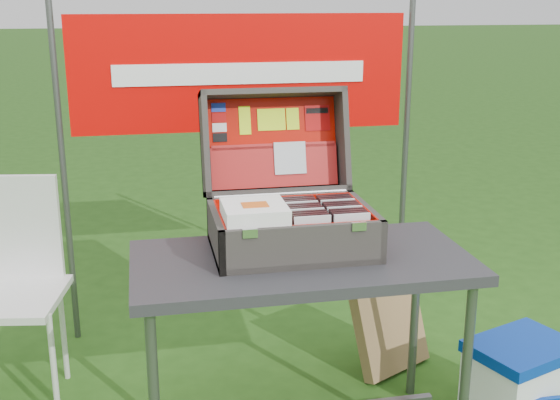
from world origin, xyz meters
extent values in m
cube|color=#2B2B2C|center=(0.06, 0.04, 0.73)|extent=(1.21, 0.61, 0.04)
cylinder|color=#59595B|center=(0.60, -0.20, 0.36)|extent=(0.04, 0.04, 0.71)
cylinder|color=#59595B|center=(-0.48, 0.28, 0.36)|extent=(0.04, 0.04, 0.71)
cylinder|color=#59595B|center=(0.60, 0.28, 0.36)|extent=(0.04, 0.04, 0.71)
cube|color=#413E3B|center=(0.04, 0.12, 0.77)|extent=(0.58, 0.41, 0.02)
cube|color=#413E3B|center=(0.04, -0.08, 0.83)|extent=(0.58, 0.02, 0.16)
cube|color=#413E3B|center=(0.04, 0.31, 0.83)|extent=(0.58, 0.02, 0.16)
cube|color=#413E3B|center=(-0.24, 0.12, 0.83)|extent=(0.02, 0.41, 0.16)
cube|color=#413E3B|center=(0.32, 0.12, 0.83)|extent=(0.02, 0.41, 0.16)
cube|color=#C01005|center=(0.04, 0.12, 0.78)|extent=(0.53, 0.37, 0.01)
cube|color=silver|center=(-0.15, -0.09, 0.90)|extent=(0.05, 0.01, 0.03)
cube|color=silver|center=(0.23, -0.09, 0.90)|extent=(0.05, 0.01, 0.03)
cylinder|color=silver|center=(0.04, 0.33, 0.91)|extent=(0.52, 0.02, 0.02)
cube|color=#413E3B|center=(0.04, 0.52, 1.07)|extent=(0.58, 0.13, 0.41)
cube|color=#413E3B|center=(0.04, 0.51, 1.28)|extent=(0.58, 0.16, 0.06)
cube|color=#413E3B|center=(0.04, 0.40, 0.90)|extent=(0.58, 0.16, 0.06)
cube|color=#413E3B|center=(-0.24, 0.45, 1.09)|extent=(0.02, 0.26, 0.44)
cube|color=#413E3B|center=(0.32, 0.45, 1.09)|extent=(0.02, 0.26, 0.44)
cube|color=#C01005|center=(0.04, 0.50, 1.08)|extent=(0.53, 0.10, 0.35)
cube|color=#C01005|center=(0.04, -0.06, 0.84)|extent=(0.53, 0.01, 0.13)
cube|color=#C01005|center=(0.04, 0.30, 0.84)|extent=(0.53, 0.01, 0.13)
cube|color=#C01005|center=(-0.22, 0.12, 0.84)|extent=(0.01, 0.37, 0.13)
cube|color=#C01005|center=(0.31, 0.12, 0.84)|extent=(0.01, 0.37, 0.13)
cube|color=#A41A18|center=(0.04, 0.46, 0.99)|extent=(0.51, 0.07, 0.17)
cube|color=#A41A18|center=(0.04, 0.48, 1.07)|extent=(0.50, 0.02, 0.02)
cube|color=silver|center=(0.10, 0.45, 1.02)|extent=(0.13, 0.04, 0.13)
cube|color=#1933B2|center=(-0.17, 0.54, 1.22)|extent=(0.06, 0.01, 0.03)
cube|color=#AE0606|center=(-0.17, 0.53, 1.18)|extent=(0.06, 0.01, 0.03)
cube|color=white|center=(-0.17, 0.52, 1.15)|extent=(0.06, 0.01, 0.03)
cube|color=black|center=(-0.17, 0.51, 1.11)|extent=(0.06, 0.01, 0.03)
cube|color=#C6EE12|center=(-0.07, 0.52, 1.17)|extent=(0.05, 0.03, 0.11)
cube|color=#C6EE12|center=(0.04, 0.52, 1.17)|extent=(0.11, 0.03, 0.09)
cube|color=#C6EE12|center=(0.13, 0.52, 1.17)|extent=(0.05, 0.03, 0.09)
cube|color=#AE0606|center=(0.23, 0.52, 1.17)|extent=(0.10, 0.03, 0.10)
cube|color=black|center=(0.23, 0.53, 1.20)|extent=(0.09, 0.01, 0.02)
cube|color=silver|center=(0.08, -0.04, 0.86)|extent=(0.13, 0.01, 0.15)
cube|color=black|center=(0.08, -0.02, 0.86)|extent=(0.13, 0.01, 0.15)
cube|color=black|center=(0.08, 0.01, 0.86)|extent=(0.13, 0.01, 0.15)
cube|color=black|center=(0.08, 0.03, 0.86)|extent=(0.13, 0.01, 0.15)
cube|color=silver|center=(0.08, 0.05, 0.86)|extent=(0.13, 0.01, 0.15)
cube|color=black|center=(0.08, 0.07, 0.86)|extent=(0.13, 0.01, 0.15)
cube|color=black|center=(0.08, 0.10, 0.86)|extent=(0.13, 0.01, 0.15)
cube|color=black|center=(0.08, 0.12, 0.86)|extent=(0.13, 0.01, 0.15)
cube|color=silver|center=(0.08, 0.14, 0.86)|extent=(0.13, 0.01, 0.15)
cube|color=black|center=(0.08, 0.16, 0.86)|extent=(0.13, 0.01, 0.15)
cube|color=black|center=(0.08, 0.19, 0.86)|extent=(0.13, 0.01, 0.15)
cube|color=black|center=(0.08, 0.21, 0.86)|extent=(0.13, 0.01, 0.15)
cube|color=silver|center=(0.22, -0.04, 0.86)|extent=(0.13, 0.01, 0.15)
cube|color=black|center=(0.22, -0.02, 0.86)|extent=(0.13, 0.01, 0.15)
cube|color=black|center=(0.22, 0.01, 0.86)|extent=(0.13, 0.01, 0.15)
cube|color=black|center=(0.22, 0.03, 0.86)|extent=(0.13, 0.01, 0.15)
cube|color=silver|center=(0.22, 0.05, 0.86)|extent=(0.13, 0.01, 0.15)
cube|color=black|center=(0.22, 0.07, 0.86)|extent=(0.13, 0.01, 0.15)
cube|color=black|center=(0.22, 0.10, 0.86)|extent=(0.13, 0.01, 0.15)
cube|color=black|center=(0.22, 0.12, 0.86)|extent=(0.13, 0.01, 0.15)
cube|color=silver|center=(0.22, 0.14, 0.86)|extent=(0.13, 0.01, 0.15)
cube|color=black|center=(0.22, 0.16, 0.86)|extent=(0.13, 0.01, 0.15)
cube|color=black|center=(0.22, 0.19, 0.86)|extent=(0.13, 0.01, 0.15)
cube|color=black|center=(0.22, 0.21, 0.86)|extent=(0.13, 0.01, 0.15)
cube|color=white|center=(-0.11, 0.04, 0.91)|extent=(0.22, 0.22, 0.00)
cube|color=white|center=(-0.11, 0.04, 0.92)|extent=(0.22, 0.22, 0.00)
cube|color=white|center=(-0.11, 0.04, 0.92)|extent=(0.22, 0.22, 0.00)
cube|color=white|center=(-0.11, 0.04, 0.93)|extent=(0.22, 0.22, 0.00)
cube|color=white|center=(-0.11, 0.04, 0.93)|extent=(0.22, 0.22, 0.00)
cube|color=white|center=(-0.11, 0.04, 0.94)|extent=(0.22, 0.22, 0.00)
cube|color=white|center=(-0.11, 0.04, 0.94)|extent=(0.22, 0.22, 0.00)
cube|color=white|center=(-0.11, 0.04, 0.95)|extent=(0.22, 0.22, 0.00)
cube|color=white|center=(-0.11, 0.04, 0.95)|extent=(0.22, 0.22, 0.00)
cube|color=white|center=(-0.11, 0.04, 0.96)|extent=(0.22, 0.22, 0.00)
cube|color=#D85919|center=(-0.11, 0.03, 0.96)|extent=(0.09, 0.07, 0.00)
cube|color=white|center=(0.94, 0.00, 0.15)|extent=(0.45, 0.39, 0.30)
cube|color=navy|center=(0.94, 0.00, 0.32)|extent=(0.47, 0.42, 0.05)
cube|color=silver|center=(-1.05, 0.51, 0.48)|extent=(0.49, 0.49, 0.03)
cube|color=silver|center=(-1.05, 0.72, 0.72)|extent=(0.43, 0.10, 0.45)
cylinder|color=silver|center=(-0.86, 0.33, 0.24)|extent=(0.02, 0.02, 0.48)
cylinder|color=silver|center=(-0.86, 0.69, 0.24)|extent=(0.02, 0.02, 0.48)
cylinder|color=silver|center=(-0.86, 0.72, 0.71)|extent=(0.02, 0.02, 0.45)
cube|color=brown|center=(0.58, 0.51, 0.20)|extent=(0.42, 0.33, 0.40)
cylinder|color=#59595B|center=(-0.85, 1.10, 0.85)|extent=(0.03, 0.03, 1.70)
cylinder|color=#59595B|center=(0.85, 1.10, 0.85)|extent=(0.03, 0.03, 1.70)
cube|color=#C00401|center=(0.00, 1.09, 1.30)|extent=(1.60, 0.02, 0.55)
cube|color=white|center=(0.00, 1.08, 1.30)|extent=(1.20, 0.00, 0.10)
camera|label=1|loc=(-0.47, -2.25, 1.64)|focal=45.00mm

